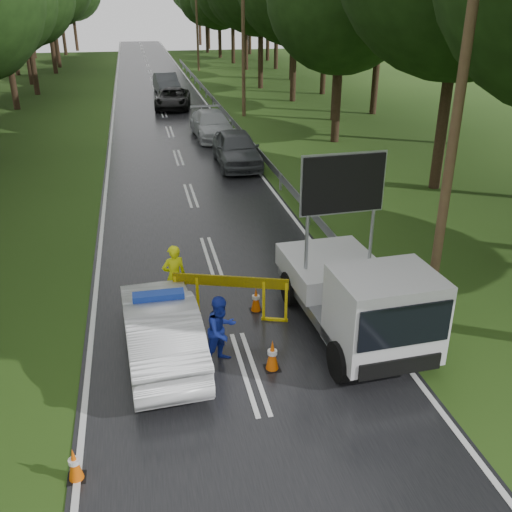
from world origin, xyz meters
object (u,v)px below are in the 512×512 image
object	(u,v)px
officer	(174,276)
queue_car_fourth	(166,83)
barrier	(230,287)
civilian	(221,330)
police_sedan	(161,328)
queue_car_third	(173,98)
queue_car_first	(237,149)
queue_car_second	(212,125)
work_truck	(359,296)

from	to	relation	value
officer	queue_car_fourth	bearing A→B (deg)	-106.46
barrier	civilian	world-z (taller)	civilian
police_sedan	queue_car_third	size ratio (longest dim) A/B	0.89
officer	civilian	xyz separation A→B (m)	(0.78, -2.71, -0.05)
barrier	queue_car_fourth	size ratio (longest dim) A/B	0.55
queue_car_third	queue_car_fourth	distance (m)	7.04
officer	queue_car_fourth	world-z (taller)	officer
queue_car_third	queue_car_fourth	size ratio (longest dim) A/B	1.03
civilian	queue_car_first	distance (m)	15.84
barrier	queue_car_first	world-z (taller)	queue_car_first
police_sedan	queue_car_first	distance (m)	15.67
police_sedan	queue_car_fourth	world-z (taller)	queue_car_fourth
officer	queue_car_fourth	size ratio (longest dim) A/B	0.34
barrier	officer	bearing A→B (deg)	162.68
officer	queue_car_second	world-z (taller)	officer
police_sedan	civilian	world-z (taller)	civilian
queue_car_third	barrier	bearing A→B (deg)	-83.72
queue_car_third	work_truck	bearing A→B (deg)	-78.61
officer	queue_car_third	bearing A→B (deg)	-107.28
queue_car_first	queue_car_second	size ratio (longest dim) A/B	0.95
civilian	police_sedan	bearing A→B (deg)	126.06
work_truck	civilian	xyz separation A→B (m)	(-3.21, -0.34, -0.29)
police_sedan	civilian	distance (m)	1.34
queue_car_second	civilian	bearing A→B (deg)	-99.46
police_sedan	queue_car_second	bearing A→B (deg)	-104.33
officer	work_truck	bearing A→B (deg)	136.27
work_truck	queue_car_first	world-z (taller)	work_truck
police_sedan	queue_car_third	world-z (taller)	police_sedan
work_truck	queue_car_fourth	world-z (taller)	work_truck
officer	queue_car_first	xyz separation A→B (m)	(3.87, 12.83, -0.03)
civilian	queue_car_second	xyz separation A→B (m)	(2.76, 21.54, -0.06)
barrier	queue_car_first	bearing A→B (deg)	98.55
queue_car_third	police_sedan	bearing A→B (deg)	-86.87
queue_car_second	queue_car_first	bearing A→B (deg)	-89.09
queue_car_second	queue_car_fourth	world-z (taller)	queue_car_fourth
civilian	queue_car_fourth	size ratio (longest dim) A/B	0.33
work_truck	barrier	xyz separation A→B (m)	(-2.72, 1.42, -0.20)
queue_car_fourth	police_sedan	bearing A→B (deg)	-97.73
work_truck	civilian	distance (m)	3.24
queue_car_first	queue_car_second	distance (m)	6.01
police_sedan	barrier	world-z (taller)	police_sedan
queue_car_third	queue_car_first	bearing A→B (deg)	-75.68
police_sedan	barrier	distance (m)	2.17
queue_car_third	queue_car_second	bearing A→B (deg)	-73.59
work_truck	queue_car_fourth	bearing A→B (deg)	89.98
police_sedan	officer	bearing A→B (deg)	-105.39
police_sedan	barrier	bearing A→B (deg)	-146.96
work_truck	queue_car_first	size ratio (longest dim) A/B	1.08
work_truck	queue_car_first	xyz separation A→B (m)	(-0.13, 15.19, -0.28)
barrier	queue_car_second	xyz separation A→B (m)	(2.28, 19.77, -0.15)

